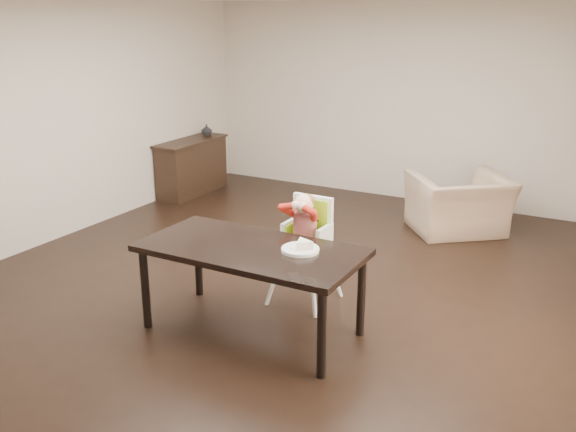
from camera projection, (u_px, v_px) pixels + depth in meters
name	position (u px, v px, depth m)	size (l,w,h in m)	color
ground	(284.00, 285.00, 6.29)	(7.00, 7.00, 0.00)	black
room_walls	(283.00, 94.00, 5.72)	(6.02, 7.02, 2.71)	beige
dining_table	(251.00, 256.00, 5.20)	(1.80, 0.90, 0.75)	black
high_chair	(306.00, 226.00, 5.75)	(0.44, 0.44, 1.03)	white
plate	(301.00, 248.00, 5.08)	(0.38, 0.38, 0.09)	white
armchair	(460.00, 195.00, 7.64)	(1.08, 0.70, 0.94)	tan
sideboard	(192.00, 167.00, 9.31)	(0.44, 1.26, 0.79)	black
vase	(207.00, 130.00, 9.49)	(0.16, 0.17, 0.16)	#99999E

